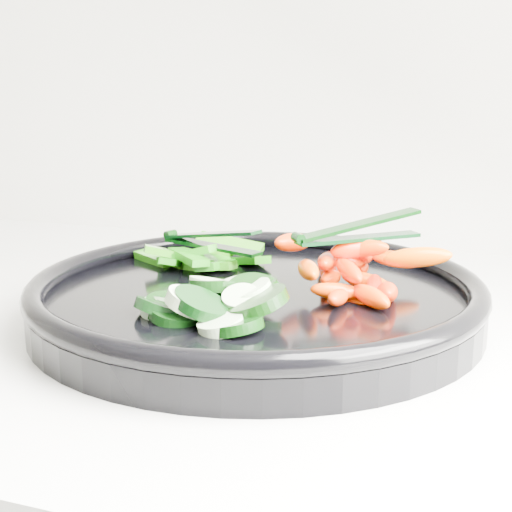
% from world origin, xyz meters
% --- Properties ---
extents(veggie_tray, '(0.48, 0.48, 0.04)m').
position_xyz_m(veggie_tray, '(0.70, 1.68, 0.95)').
color(veggie_tray, black).
rests_on(veggie_tray, counter).
extents(cucumber_pile, '(0.12, 0.11, 0.04)m').
position_xyz_m(cucumber_pile, '(0.69, 1.61, 0.96)').
color(cucumber_pile, black).
rests_on(cucumber_pile, veggie_tray).
extents(carrot_pile, '(0.15, 0.15, 0.05)m').
position_xyz_m(carrot_pile, '(0.77, 1.71, 0.97)').
color(carrot_pile, '#F41200').
rests_on(carrot_pile, veggie_tray).
extents(pepper_pile, '(0.14, 0.10, 0.04)m').
position_xyz_m(pepper_pile, '(0.62, 1.75, 0.96)').
color(pepper_pile, '#22690A').
rests_on(pepper_pile, veggie_tray).
extents(tong_carrot, '(0.10, 0.08, 0.02)m').
position_xyz_m(tong_carrot, '(0.77, 1.72, 1.00)').
color(tong_carrot, black).
rests_on(tong_carrot, carrot_pile).
extents(tong_pepper, '(0.11, 0.05, 0.02)m').
position_xyz_m(tong_pepper, '(0.63, 1.75, 0.98)').
color(tong_pepper, black).
rests_on(tong_pepper, pepper_pile).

